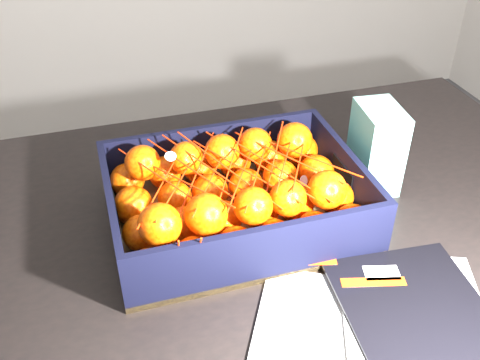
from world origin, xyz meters
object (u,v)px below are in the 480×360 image
object	(u,v)px
produce_crate	(235,206)
magazine_stack	(389,329)
retail_carton	(376,147)
table	(284,243)

from	to	relation	value
produce_crate	magazine_stack	bearing A→B (deg)	-65.84
magazine_stack	produce_crate	distance (m)	0.34
magazine_stack	produce_crate	world-z (taller)	produce_crate
retail_carton	table	bearing A→B (deg)	-169.25
magazine_stack	retail_carton	size ratio (longest dim) A/B	2.71
table	magazine_stack	bearing A→B (deg)	-84.43
table	produce_crate	distance (m)	0.17
table	magazine_stack	distance (m)	0.34
produce_crate	retail_carton	xyz separation A→B (m)	(0.29, 0.03, 0.05)
produce_crate	retail_carton	distance (m)	0.30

